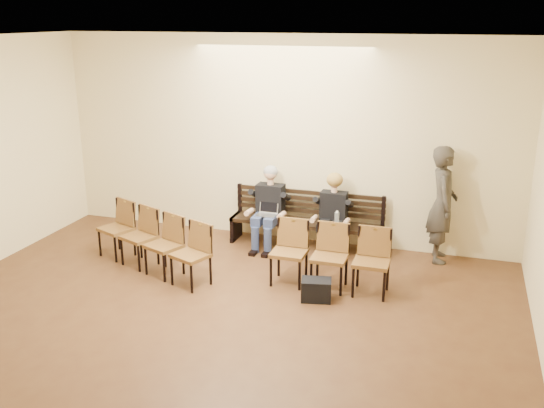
# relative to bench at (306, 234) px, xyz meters

# --- Properties ---
(ground) EXTENTS (10.00, 10.00, 0.00)m
(ground) POSITION_rel_bench_xyz_m (-0.53, -4.65, -0.23)
(ground) COLOR brown
(ground) RESTS_ON ground
(room_walls) EXTENTS (8.02, 10.01, 3.51)m
(room_walls) POSITION_rel_bench_xyz_m (-0.53, -3.86, 2.31)
(room_walls) COLOR beige
(room_walls) RESTS_ON ground
(bench) EXTENTS (2.60, 0.90, 0.45)m
(bench) POSITION_rel_bench_xyz_m (0.00, 0.00, 0.00)
(bench) COLOR black
(bench) RESTS_ON ground
(seated_man) EXTENTS (0.57, 0.79, 1.37)m
(seated_man) POSITION_rel_bench_xyz_m (-0.62, -0.12, 0.46)
(seated_man) COLOR black
(seated_man) RESTS_ON ground
(seated_woman) EXTENTS (0.54, 0.74, 1.25)m
(seated_woman) POSITION_rel_bench_xyz_m (0.48, -0.12, 0.40)
(seated_woman) COLOR black
(seated_woman) RESTS_ON ground
(laptop) EXTENTS (0.33, 0.27, 0.23)m
(laptop) POSITION_rel_bench_xyz_m (-0.60, -0.30, 0.34)
(laptop) COLOR #BABABE
(laptop) RESTS_ON bench
(water_bottle) EXTENTS (0.08, 0.08, 0.24)m
(water_bottle) POSITION_rel_bench_xyz_m (0.61, -0.39, 0.34)
(water_bottle) COLOR silver
(water_bottle) RESTS_ON bench
(bag) EXTENTS (0.46, 0.36, 0.30)m
(bag) POSITION_rel_bench_xyz_m (0.66, -1.91, -0.07)
(bag) COLOR black
(bag) RESTS_ON ground
(passerby) EXTENTS (0.62, 0.85, 2.15)m
(passerby) POSITION_rel_bench_xyz_m (2.19, 0.10, 0.85)
(passerby) COLOR #38342E
(passerby) RESTS_ON ground
(chair_row_front) EXTENTS (2.27, 1.30, 0.92)m
(chair_row_front) POSITION_rel_bench_xyz_m (-2.02, -1.66, 0.24)
(chair_row_front) COLOR brown
(chair_row_front) RESTS_ON ground
(chair_row_back) EXTENTS (1.69, 0.52, 0.94)m
(chair_row_back) POSITION_rel_bench_xyz_m (0.74, -1.49, 0.25)
(chair_row_back) COLOR brown
(chair_row_back) RESTS_ON ground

